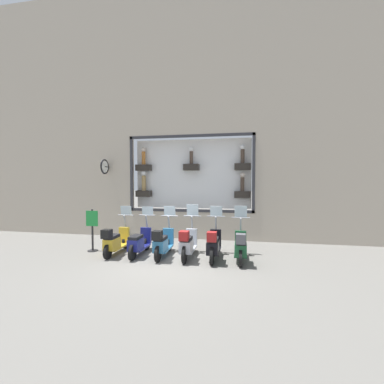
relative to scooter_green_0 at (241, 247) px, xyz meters
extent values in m
plane|color=#66635E|center=(-0.58, 2.15, -0.48)|extent=(120.00, 120.00, 0.00)
cube|color=#ADA08E|center=(3.02, 2.15, 0.11)|extent=(0.40, 5.45, 1.18)
cube|color=#ADA08E|center=(3.02, 2.15, 7.27)|extent=(0.40, 5.45, 6.51)
cube|color=#2D2D33|center=(2.81, 2.15, 3.96)|extent=(0.04, 5.45, 0.12)
cube|color=#2D2D33|center=(2.81, 2.15, 0.76)|extent=(0.04, 5.45, 0.12)
cube|color=#2D2D33|center=(2.81, -0.52, 2.36)|extent=(0.04, 0.12, 3.31)
cube|color=#2D2D33|center=(2.81, 4.82, 2.36)|extent=(0.04, 0.12, 3.31)
cube|color=white|center=(3.37, 2.15, 2.36)|extent=(0.04, 5.21, 3.07)
cube|color=#28231E|center=(3.15, -0.07, 2.64)|extent=(0.36, 0.67, 0.28)
cylinder|color=#47382D|center=(3.15, -0.07, 3.08)|extent=(0.16, 0.16, 0.59)
sphere|color=white|center=(3.15, -0.07, 3.48)|extent=(0.21, 0.21, 0.21)
cube|color=#28231E|center=(3.15, 2.15, 2.64)|extent=(0.36, 0.67, 0.28)
cylinder|color=#47382D|center=(3.15, 2.15, 3.06)|extent=(0.15, 0.15, 0.56)
sphere|color=white|center=(3.15, 2.15, 3.44)|extent=(0.20, 0.20, 0.20)
cube|color=#28231E|center=(3.15, 4.37, 2.64)|extent=(0.36, 0.67, 0.28)
cylinder|color=#B26B2D|center=(3.15, 4.37, 3.08)|extent=(0.16, 0.16, 0.59)
sphere|color=beige|center=(3.15, 4.37, 3.47)|extent=(0.21, 0.21, 0.21)
cube|color=#28231E|center=(3.15, -0.07, 1.46)|extent=(0.36, 0.67, 0.28)
cylinder|color=#47382D|center=(3.15, -0.07, 1.90)|extent=(0.16, 0.16, 0.59)
sphere|color=beige|center=(3.15, -0.07, 2.30)|extent=(0.21, 0.21, 0.21)
cube|color=#28231E|center=(3.15, 4.37, 1.46)|extent=(0.36, 0.67, 0.28)
cylinder|color=#9E7F4C|center=(3.15, 4.37, 1.94)|extent=(0.19, 0.19, 0.68)
sphere|color=white|center=(3.15, 4.37, 2.41)|extent=(0.25, 0.25, 0.25)
cylinder|color=black|center=(2.65, 5.93, 2.67)|extent=(0.35, 0.05, 0.05)
torus|color=black|center=(2.47, 5.93, 2.67)|extent=(0.67, 0.07, 0.67)
cylinder|color=white|center=(2.47, 5.93, 2.67)|extent=(0.55, 0.03, 0.55)
cylinder|color=black|center=(0.80, 0.00, -0.22)|extent=(0.50, 0.09, 0.50)
cylinder|color=black|center=(-0.49, 0.00, -0.22)|extent=(0.50, 0.09, 0.50)
cube|color=#19512D|center=(0.16, 0.00, -0.24)|extent=(1.02, 0.38, 0.06)
cube|color=#19512D|center=(-0.22, 0.00, -0.03)|extent=(0.61, 0.35, 0.36)
cube|color=black|center=(-0.22, 0.00, 0.20)|extent=(0.58, 0.31, 0.10)
cube|color=#19512D|center=(0.70, 0.00, 0.07)|extent=(0.12, 0.37, 0.56)
cylinder|color=gray|center=(0.77, 0.00, 0.57)|extent=(0.20, 0.06, 0.45)
cylinder|color=gray|center=(0.84, 0.00, 0.78)|extent=(0.04, 0.61, 0.04)
cube|color=silver|center=(0.88, 0.00, 0.99)|extent=(0.10, 0.42, 0.40)
cube|color=#4C4C51|center=(-0.54, 0.00, 0.36)|extent=(0.28, 0.28, 0.28)
cylinder|color=black|center=(0.78, 0.84, -0.20)|extent=(0.55, 0.09, 0.55)
cylinder|color=black|center=(-0.47, 0.84, -0.20)|extent=(0.55, 0.09, 0.55)
cube|color=black|center=(0.16, 0.84, -0.21)|extent=(1.02, 0.39, 0.06)
cube|color=black|center=(-0.22, 0.84, 0.00)|extent=(0.61, 0.35, 0.36)
cube|color=black|center=(-0.22, 0.84, 0.23)|extent=(0.58, 0.31, 0.10)
cube|color=black|center=(0.70, 0.84, 0.10)|extent=(0.12, 0.37, 0.56)
cylinder|color=gray|center=(0.77, 0.84, 0.59)|extent=(0.20, 0.06, 0.45)
cylinder|color=gray|center=(0.84, 0.84, 0.81)|extent=(0.04, 0.60, 0.04)
cube|color=silver|center=(0.88, 0.84, 0.99)|extent=(0.09, 0.42, 0.35)
cube|color=maroon|center=(-0.53, 0.84, 0.39)|extent=(0.28, 0.28, 0.28)
cylinder|color=black|center=(0.79, 1.68, -0.21)|extent=(0.54, 0.09, 0.54)
cylinder|color=black|center=(-0.48, 1.68, -0.21)|extent=(0.54, 0.09, 0.54)
cube|color=#B7BCC6|center=(0.16, 1.68, -0.22)|extent=(1.02, 0.39, 0.06)
cube|color=#B7BCC6|center=(-0.22, 1.68, -0.01)|extent=(0.61, 0.35, 0.36)
cube|color=black|center=(-0.22, 1.68, 0.22)|extent=(0.58, 0.31, 0.10)
cube|color=#B7BCC6|center=(0.70, 1.68, 0.09)|extent=(0.12, 0.37, 0.56)
cylinder|color=gray|center=(0.77, 1.68, 0.59)|extent=(0.20, 0.06, 0.45)
cylinder|color=gray|center=(0.84, 1.68, 0.80)|extent=(0.04, 0.60, 0.04)
cube|color=silver|center=(0.88, 1.68, 1.01)|extent=(0.10, 0.42, 0.41)
cube|color=maroon|center=(-0.53, 1.68, 0.38)|extent=(0.28, 0.28, 0.28)
cylinder|color=black|center=(0.80, 2.51, -0.22)|extent=(0.51, 0.09, 0.51)
cylinder|color=black|center=(-0.49, 2.51, -0.22)|extent=(0.51, 0.09, 0.51)
cube|color=teal|center=(0.16, 2.51, -0.23)|extent=(1.02, 0.39, 0.06)
cube|color=teal|center=(-0.22, 2.51, -0.02)|extent=(0.61, 0.35, 0.36)
cube|color=black|center=(-0.22, 2.51, 0.21)|extent=(0.58, 0.31, 0.10)
cube|color=teal|center=(0.70, 2.51, 0.08)|extent=(0.12, 0.37, 0.56)
cylinder|color=gray|center=(0.77, 2.51, 0.57)|extent=(0.20, 0.06, 0.45)
cylinder|color=gray|center=(0.84, 2.51, 0.78)|extent=(0.04, 0.60, 0.04)
cube|color=silver|center=(0.88, 2.51, 0.96)|extent=(0.09, 0.42, 0.34)
cube|color=black|center=(-0.54, 2.51, 0.37)|extent=(0.28, 0.28, 0.28)
cylinder|color=black|center=(0.80, 3.35, -0.22)|extent=(0.51, 0.09, 0.51)
cylinder|color=black|center=(-0.49, 3.35, -0.22)|extent=(0.51, 0.09, 0.51)
cube|color=navy|center=(0.16, 3.35, -0.23)|extent=(1.02, 0.38, 0.06)
cube|color=navy|center=(-0.22, 3.35, -0.02)|extent=(0.61, 0.35, 0.36)
cube|color=black|center=(-0.22, 3.35, 0.21)|extent=(0.58, 0.31, 0.10)
cube|color=navy|center=(0.70, 3.35, 0.08)|extent=(0.12, 0.37, 0.56)
cylinder|color=gray|center=(0.77, 3.35, 0.57)|extent=(0.20, 0.06, 0.45)
cylinder|color=gray|center=(0.84, 3.35, 0.78)|extent=(0.04, 0.60, 0.04)
cube|color=silver|center=(0.88, 3.35, 0.94)|extent=(0.08, 0.42, 0.31)
cylinder|color=black|center=(0.82, 4.19, -0.24)|extent=(0.47, 0.09, 0.47)
cylinder|color=black|center=(-0.50, 4.19, -0.24)|extent=(0.47, 0.09, 0.47)
cube|color=gold|center=(0.16, 4.19, -0.25)|extent=(1.02, 0.38, 0.06)
cube|color=gold|center=(-0.22, 4.19, -0.04)|extent=(0.61, 0.35, 0.36)
cube|color=black|center=(-0.22, 4.19, 0.19)|extent=(0.58, 0.31, 0.10)
cube|color=gold|center=(0.70, 4.19, 0.06)|extent=(0.12, 0.37, 0.56)
cylinder|color=gray|center=(0.77, 4.19, 0.55)|extent=(0.20, 0.06, 0.45)
cylinder|color=gray|center=(0.84, 4.19, 0.77)|extent=(0.04, 0.61, 0.04)
cube|color=silver|center=(0.88, 4.19, 0.94)|extent=(0.09, 0.42, 0.34)
cube|color=black|center=(-0.55, 4.19, 0.35)|extent=(0.28, 0.28, 0.28)
cylinder|color=#232326|center=(0.28, 5.20, -0.46)|extent=(0.36, 0.36, 0.02)
cylinder|color=#232326|center=(0.28, 5.20, 0.27)|extent=(0.07, 0.07, 1.50)
cube|color=#1E8438|center=(0.26, 5.20, 0.70)|extent=(0.03, 0.45, 0.55)
camera|label=1|loc=(-8.00, 0.04, 2.01)|focal=24.00mm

